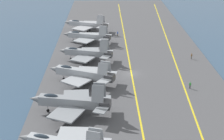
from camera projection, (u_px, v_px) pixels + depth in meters
name	position (u px, v px, depth m)	size (l,w,h in m)	color
ground_plane	(131.00, 75.00, 87.49)	(2000.00, 2000.00, 0.00)	#334C66
carrier_deck	(131.00, 74.00, 87.42)	(191.05, 44.39, 0.40)	#4C4C4F
deck_stripe_foul_line	(179.00, 73.00, 87.58)	(171.94, 0.36, 0.01)	yellow
deck_stripe_centerline	(132.00, 74.00, 87.34)	(171.94, 0.36, 0.01)	yellow
parked_jet_second	(71.00, 102.00, 67.50)	(13.77, 16.64, 7.04)	gray
parked_jet_third	(82.00, 73.00, 81.20)	(12.29, 16.92, 6.20)	#9EA3A8
parked_jet_fourth	(86.00, 53.00, 94.51)	(12.34, 15.53, 6.60)	gray
parked_jet_fifth	(87.00, 36.00, 109.99)	(11.94, 16.24, 5.93)	#9EA3A8
parked_jet_sixth	(86.00, 24.00, 121.81)	(13.45, 16.49, 6.28)	#A8AAAF
crew_blue_vest	(118.00, 33.00, 117.07)	(0.46, 0.42, 1.78)	#383328
crew_green_vest	(190.00, 85.00, 78.96)	(0.43, 0.46, 1.71)	#232328
crew_brown_vest	(192.00, 56.00, 96.74)	(0.42, 0.46, 1.73)	#4C473D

